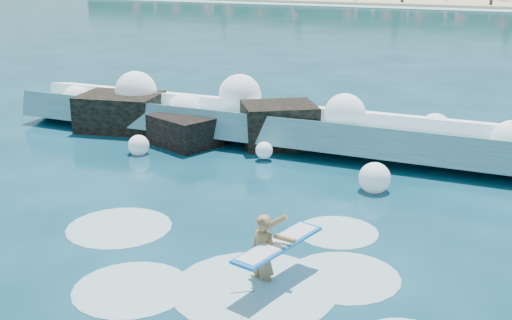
{
  "coord_description": "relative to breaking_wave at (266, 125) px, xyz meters",
  "views": [
    {
      "loc": [
        7.26,
        -10.79,
        5.64
      ],
      "look_at": [
        1.5,
        2.0,
        1.2
      ],
      "focal_mm": 45.0,
      "sensor_mm": 36.0,
      "label": 1
    }
  ],
  "objects": [
    {
      "name": "surfer_with_board",
      "position": [
        3.76,
        -8.66,
        0.05
      ],
      "size": [
        1.09,
        2.8,
        1.56
      ],
      "color": "#9B7148",
      "rests_on": "ground"
    },
    {
      "name": "surf_foam",
      "position": [
        3.04,
        -8.48,
        -0.53
      ],
      "size": [
        8.56,
        5.86,
        0.15
      ],
      "color": "silver",
      "rests_on": "ground"
    },
    {
      "name": "rock_cluster",
      "position": [
        -2.51,
        -0.66,
        -0.04
      ],
      "size": [
        8.6,
        3.62,
        1.54
      ],
      "color": "black",
      "rests_on": "ground"
    },
    {
      "name": "wet_band",
      "position": [
        0.62,
        59.55,
        -0.49
      ],
      "size": [
        140.0,
        5.0,
        0.08
      ],
      "primitive_type": "cube",
      "color": "silver",
      "rests_on": "ground"
    },
    {
      "name": "wave_spray",
      "position": [
        -0.24,
        -0.13,
        0.47
      ],
      "size": [
        15.45,
        4.88,
        2.04
      ],
      "color": "white",
      "rests_on": "ground"
    },
    {
      "name": "beach",
      "position": [
        0.62,
        70.55,
        -0.33
      ],
      "size": [
        140.0,
        20.0,
        0.4
      ],
      "primitive_type": "cube",
      "color": "tan",
      "rests_on": "ground"
    },
    {
      "name": "breaking_wave",
      "position": [
        0.0,
        0.0,
        0.0
      ],
      "size": [
        17.48,
        2.75,
        1.51
      ],
      "color": "teal",
      "rests_on": "ground"
    },
    {
      "name": "ground",
      "position": [
        0.62,
        -7.45,
        -0.53
      ],
      "size": [
        200.0,
        200.0,
        0.0
      ],
      "primitive_type": "plane",
      "color": "#062D37",
      "rests_on": "ground"
    }
  ]
}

